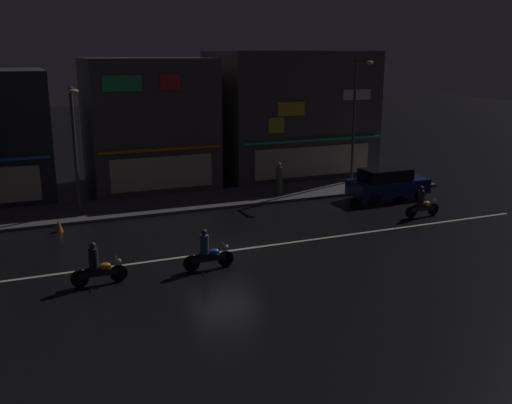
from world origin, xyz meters
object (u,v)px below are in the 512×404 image
object	(u,v)px
streetlamp_west	(75,138)
pedestrian_on_sidewalk	(279,180)
motorcycle_following	(97,267)
traffic_cone	(59,226)
streetlamp_mid	(356,111)
parked_car_near_kerb	(387,183)
motorcycle_trailing_far	(422,204)
motorcycle_opposite_lane	(207,252)

from	to	relation	value
streetlamp_west	pedestrian_on_sidewalk	distance (m)	10.90
pedestrian_on_sidewalk	motorcycle_following	distance (m)	14.15
traffic_cone	pedestrian_on_sidewalk	bearing A→B (deg)	10.60
streetlamp_mid	traffic_cone	world-z (taller)	streetlamp_mid
streetlamp_west	motorcycle_following	world-z (taller)	streetlamp_west
streetlamp_west	parked_car_near_kerb	world-z (taller)	streetlamp_west
motorcycle_trailing_far	streetlamp_mid	bearing A→B (deg)	83.11
motorcycle_opposite_lane	parked_car_near_kerb	bearing A→B (deg)	-159.95
traffic_cone	streetlamp_west	bearing A→B (deg)	62.94
pedestrian_on_sidewalk	motorcycle_opposite_lane	size ratio (longest dim) A/B	0.92
streetlamp_mid	streetlamp_west	bearing A→B (deg)	-176.57
streetlamp_mid	parked_car_near_kerb	bearing A→B (deg)	-93.30
pedestrian_on_sidewalk	motorcycle_trailing_far	xyz separation A→B (m)	(4.63, -6.32, -0.32)
streetlamp_mid	motorcycle_following	bearing A→B (deg)	-148.38
motorcycle_following	traffic_cone	distance (m)	6.86
streetlamp_mid	traffic_cone	bearing A→B (deg)	-169.32
streetlamp_west	parked_car_near_kerb	distance (m)	16.19
motorcycle_trailing_far	motorcycle_opposite_lane	bearing A→B (deg)	-167.99
streetlamp_mid	parked_car_near_kerb	distance (m)	5.13
motorcycle_opposite_lane	traffic_cone	distance (m)	8.29
pedestrian_on_sidewalk	motorcycle_following	size ratio (longest dim) A/B	0.92
parked_car_near_kerb	motorcycle_opposite_lane	size ratio (longest dim) A/B	2.26
streetlamp_mid	motorcycle_trailing_far	distance (m)	8.28
streetlamp_mid	pedestrian_on_sidewalk	world-z (taller)	streetlamp_mid
streetlamp_west	traffic_cone	world-z (taller)	streetlamp_west
motorcycle_opposite_lane	traffic_cone	size ratio (longest dim) A/B	3.45
pedestrian_on_sidewalk	motorcycle_opposite_lane	world-z (taller)	pedestrian_on_sidewalk
motorcycle_following	motorcycle_opposite_lane	world-z (taller)	same
streetlamp_west	motorcycle_following	xyz separation A→B (m)	(-0.39, -9.08, -3.15)
streetlamp_mid	motorcycle_following	distance (m)	19.49
streetlamp_mid	motorcycle_opposite_lane	size ratio (longest dim) A/B	3.78
motorcycle_following	motorcycle_trailing_far	distance (m)	15.78
streetlamp_west	pedestrian_on_sidewalk	xyz separation A→B (m)	(10.53, -0.08, -2.83)
parked_car_near_kerb	traffic_cone	world-z (taller)	parked_car_near_kerb
motorcycle_following	motorcycle_trailing_far	world-z (taller)	same
motorcycle_following	motorcycle_opposite_lane	size ratio (longest dim) A/B	1.00
streetlamp_west	motorcycle_following	distance (m)	9.61
streetlamp_west	streetlamp_mid	xyz separation A→B (m)	(15.90, 0.95, 0.59)
motorcycle_trailing_far	traffic_cone	distance (m)	16.83
motorcycle_trailing_far	traffic_cone	world-z (taller)	motorcycle_trailing_far
parked_car_near_kerb	traffic_cone	xyz separation A→B (m)	(-16.84, 0.52, -0.59)
motorcycle_opposite_lane	motorcycle_trailing_far	distance (m)	11.98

